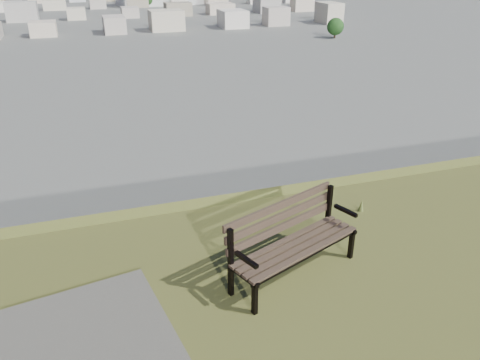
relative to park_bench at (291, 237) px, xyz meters
name	(u,v)px	position (x,y,z in m)	size (l,w,h in m)	color
park_bench	(291,237)	(0.00, 0.00, 0.00)	(1.68, 1.07, 0.84)	#423626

